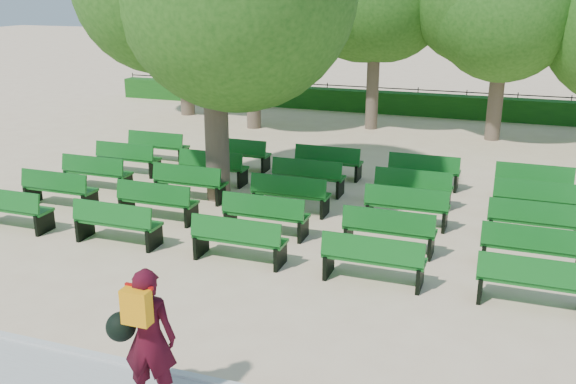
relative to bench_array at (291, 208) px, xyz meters
The scene contains 7 objects.
ground 0.79m from the bench_array, 97.22° to the right, with size 120.00×120.00×0.00m, color beige.
curb 7.03m from the bench_array, 90.81° to the right, with size 30.00×0.12×0.10m, color silver.
hedge 13.22m from the bench_array, 90.43° to the left, with size 26.00×0.70×0.90m, color #185617.
fence 13.62m from the bench_array, 90.42° to the left, with size 26.00×0.10×1.02m, color black, non-canonical shape.
tree_line 9.22m from the bench_array, 90.62° to the left, with size 21.80×6.80×7.04m, color #2B6019, non-canonical shape.
bench_array is the anchor object (origin of this frame).
person 7.81m from the bench_array, 83.99° to the right, with size 0.93×0.60×1.90m.
Camera 1 is at (4.96, -12.98, 5.21)m, focal length 40.00 mm.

